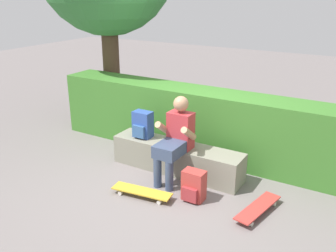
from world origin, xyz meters
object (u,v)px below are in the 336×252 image
person_skater (175,137)px  backpack_on_ground (193,186)px  bench_main (177,158)px  backpack_on_bench (143,125)px  skateboard_near_person (142,192)px  skateboard_beside_bench (258,208)px

person_skater → backpack_on_ground: size_ratio=2.94×
bench_main → backpack_on_bench: size_ratio=4.95×
person_skater → backpack_on_bench: size_ratio=2.94×
person_skater → skateboard_near_person: person_skater is taller
skateboard_beside_bench → backpack_on_ground: size_ratio=2.06×
skateboard_beside_bench → backpack_on_ground: bearing=-171.7°
bench_main → skateboard_beside_bench: (1.38, -0.45, -0.14)m
bench_main → skateboard_near_person: size_ratio=2.42×
skateboard_near_person → backpack_on_bench: bearing=123.2°
person_skater → backpack_on_bench: person_skater is taller
bench_main → backpack_on_ground: size_ratio=4.95×
bench_main → backpack_on_ground: 0.81m
person_skater → skateboard_near_person: size_ratio=1.44×
skateboard_near_person → backpack_on_bench: (-0.55, 0.85, 0.55)m
skateboard_beside_bench → backpack_on_ground: backpack_on_ground is taller
skateboard_near_person → backpack_on_bench: backpack_on_bench is taller
bench_main → skateboard_beside_bench: 1.46m
bench_main → backpack_on_bench: bearing=-179.1°
backpack_on_bench → backpack_on_ground: (1.16, -0.56, -0.43)m
backpack_on_ground → skateboard_near_person: bearing=-154.9°
person_skater → skateboard_beside_bench: bearing=-10.9°
bench_main → person_skater: 0.47m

